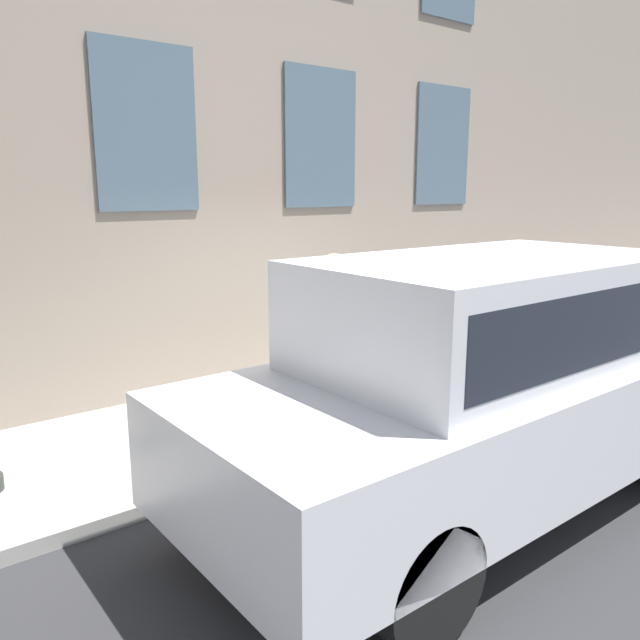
# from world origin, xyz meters

# --- Properties ---
(ground_plane) EXTENTS (80.00, 80.00, 0.00)m
(ground_plane) POSITION_xyz_m (0.00, 0.00, 0.00)
(ground_plane) COLOR #2D2D30
(sidewalk) EXTENTS (2.32, 60.00, 0.13)m
(sidewalk) POSITION_xyz_m (1.16, 0.00, 0.06)
(sidewalk) COLOR #9E9B93
(sidewalk) RESTS_ON ground_plane
(fire_hydrant) EXTENTS (0.37, 0.47, 0.82)m
(fire_hydrant) POSITION_xyz_m (0.56, 0.39, 0.55)
(fire_hydrant) COLOR gold
(fire_hydrant) RESTS_ON sidewalk
(person) EXTENTS (0.41, 0.27, 1.69)m
(person) POSITION_xyz_m (0.82, -0.18, 1.14)
(person) COLOR navy
(person) RESTS_ON sidewalk
(parked_truck_silver_near) EXTENTS (1.95, 4.90, 1.97)m
(parked_truck_silver_near) POSITION_xyz_m (-1.35, 0.06, 1.12)
(parked_truck_silver_near) COLOR black
(parked_truck_silver_near) RESTS_ON ground_plane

